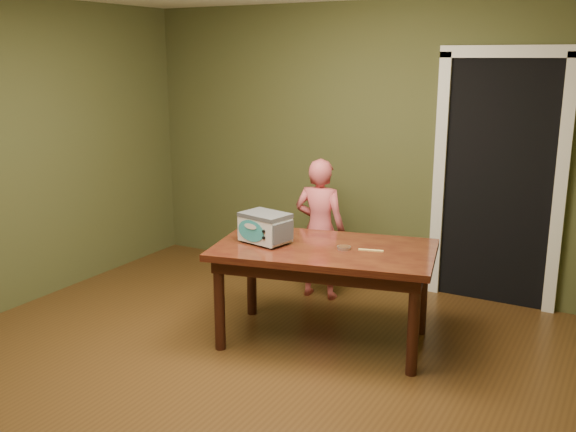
{
  "coord_description": "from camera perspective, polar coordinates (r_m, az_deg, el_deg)",
  "views": [
    {
      "loc": [
        2.34,
        -3.07,
        2.11
      ],
      "look_at": [
        0.08,
        1.0,
        0.95
      ],
      "focal_mm": 40.0,
      "sensor_mm": 36.0,
      "label": 1
    }
  ],
  "objects": [
    {
      "name": "toy_oven",
      "position": [
        4.8,
        -2.06,
        -0.95
      ],
      "size": [
        0.41,
        0.31,
        0.23
      ],
      "rotation": [
        0.0,
        0.0,
        -0.2
      ],
      "color": "#4C4F54",
      "rests_on": "dining_table"
    },
    {
      "name": "doorway",
      "position": [
        6.04,
        18.7,
        3.2
      ],
      "size": [
        1.1,
        0.66,
        2.25
      ],
      "color": "black",
      "rests_on": "ground"
    },
    {
      "name": "room_shell",
      "position": [
        3.88,
        -8.3,
        7.87
      ],
      "size": [
        4.52,
        5.02,
        2.61
      ],
      "color": "#444A27",
      "rests_on": "ground"
    },
    {
      "name": "floor",
      "position": [
        4.4,
        -7.49,
        -14.81
      ],
      "size": [
        5.0,
        5.0,
        0.0
      ],
      "primitive_type": "plane",
      "color": "#503317",
      "rests_on": "ground"
    },
    {
      "name": "baking_pan",
      "position": [
        4.68,
        5.0,
        -2.81
      ],
      "size": [
        0.1,
        0.1,
        0.02
      ],
      "color": "silver",
      "rests_on": "dining_table"
    },
    {
      "name": "child",
      "position": [
        5.67,
        2.85,
        -1.15
      ],
      "size": [
        0.49,
        0.35,
        1.26
      ],
      "primitive_type": "imported",
      "rotation": [
        0.0,
        0.0,
        3.25
      ],
      "color": "#CE555B",
      "rests_on": "floor"
    },
    {
      "name": "spatula",
      "position": [
        4.66,
        7.39,
        -3.04
      ],
      "size": [
        0.18,
        0.07,
        0.01
      ],
      "primitive_type": "cube",
      "rotation": [
        0.0,
        0.0,
        0.26
      ],
      "color": "#EAC166",
      "rests_on": "dining_table"
    },
    {
      "name": "dining_table",
      "position": [
        4.76,
        3.24,
        -3.89
      ],
      "size": [
        1.76,
        1.23,
        0.75
      ],
      "rotation": [
        0.0,
        0.0,
        0.22
      ],
      "color": "black",
      "rests_on": "floor"
    }
  ]
}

